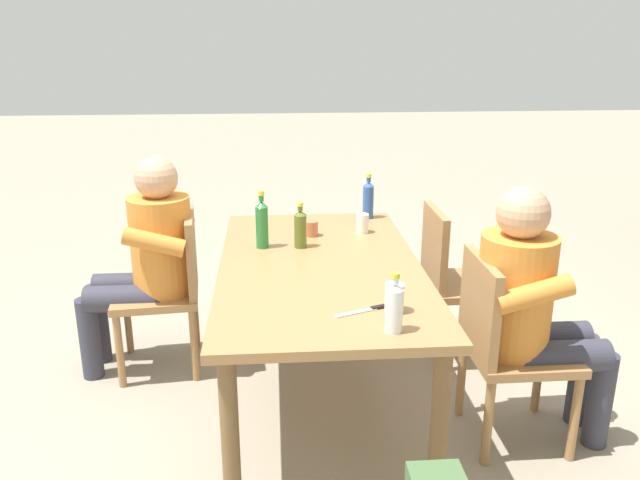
% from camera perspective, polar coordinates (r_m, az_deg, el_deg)
% --- Properties ---
extents(ground_plane, '(24.00, 24.00, 0.00)m').
position_cam_1_polar(ground_plane, '(3.33, 0.00, -13.95)').
color(ground_plane, gray).
extents(dining_table, '(1.73, 0.95, 0.72)m').
position_cam_1_polar(dining_table, '(3.04, 0.00, -3.61)').
color(dining_table, '#A37547').
rests_on(dining_table, ground_plane).
extents(chair_near_left, '(0.48, 0.48, 0.87)m').
position_cam_1_polar(chair_near_left, '(3.50, -13.31, -3.81)').
color(chair_near_left, '#A37547').
rests_on(chair_near_left, ground_plane).
extents(chair_far_right, '(0.44, 0.44, 0.87)m').
position_cam_1_polar(chair_far_right, '(2.91, 16.19, -8.70)').
color(chair_far_right, '#A37547').
rests_on(chair_far_right, ground_plane).
extents(chair_far_left, '(0.44, 0.44, 0.87)m').
position_cam_1_polar(chair_far_left, '(3.59, 11.99, -3.17)').
color(chair_far_left, '#A37547').
rests_on(chair_far_left, ground_plane).
extents(person_in_white_shirt, '(0.47, 0.62, 1.18)m').
position_cam_1_polar(person_in_white_shirt, '(3.45, -15.31, -1.32)').
color(person_in_white_shirt, orange).
rests_on(person_in_white_shirt, ground_plane).
extents(person_in_plaid_shirt, '(0.47, 0.62, 1.18)m').
position_cam_1_polar(person_in_plaid_shirt, '(2.88, 18.52, -5.56)').
color(person_in_plaid_shirt, orange).
rests_on(person_in_plaid_shirt, ground_plane).
extents(bottle_olive, '(0.06, 0.06, 0.24)m').
position_cam_1_polar(bottle_olive, '(3.21, -1.78, 1.08)').
color(bottle_olive, '#566623').
rests_on(bottle_olive, dining_table).
extents(bottle_clear, '(0.06, 0.06, 0.23)m').
position_cam_1_polar(bottle_clear, '(2.32, 6.72, -5.99)').
color(bottle_clear, white).
rests_on(bottle_clear, dining_table).
extents(bottle_green, '(0.06, 0.06, 0.30)m').
position_cam_1_polar(bottle_green, '(3.21, -5.26, 1.51)').
color(bottle_green, '#287A38').
rests_on(bottle_green, dining_table).
extents(bottle_blue, '(0.06, 0.06, 0.27)m').
position_cam_1_polar(bottle_blue, '(3.74, 4.37, 3.71)').
color(bottle_blue, '#2D56A3').
rests_on(bottle_blue, dining_table).
extents(cup_glass, '(0.08, 0.08, 0.12)m').
position_cam_1_polar(cup_glass, '(2.50, 6.73, -5.22)').
color(cup_glass, silver).
rests_on(cup_glass, dining_table).
extents(cup_white, '(0.07, 0.07, 0.11)m').
position_cam_1_polar(cup_white, '(3.47, 3.84, 1.50)').
color(cup_white, white).
rests_on(cup_white, dining_table).
extents(cup_terracotta, '(0.07, 0.07, 0.08)m').
position_cam_1_polar(cup_terracotta, '(3.41, -0.78, 1.05)').
color(cup_terracotta, '#BC6B47').
rests_on(cup_terracotta, dining_table).
extents(table_knife, '(0.11, 0.23, 0.01)m').
position_cam_1_polar(table_knife, '(2.52, 4.26, -6.31)').
color(table_knife, silver).
rests_on(table_knife, dining_table).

